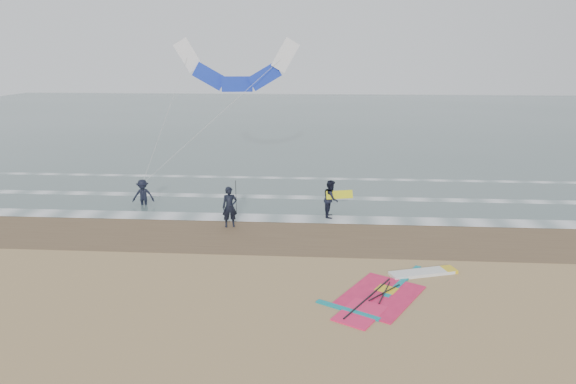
# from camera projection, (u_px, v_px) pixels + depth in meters

# --- Properties ---
(ground) EXTENTS (120.00, 120.00, 0.00)m
(ground) POSITION_uv_depth(u_px,v_px,m) (284.00, 298.00, 16.60)
(ground) COLOR tan
(ground) RESTS_ON ground
(sea_water) EXTENTS (120.00, 80.00, 0.02)m
(sea_water) POSITION_uv_depth(u_px,v_px,m) (315.00, 119.00, 62.84)
(sea_water) COLOR #47605E
(sea_water) RESTS_ON ground
(wet_sand_band) EXTENTS (120.00, 5.00, 0.01)m
(wet_sand_band) POSITION_uv_depth(u_px,v_px,m) (295.00, 235.00, 22.38)
(wet_sand_band) COLOR brown
(wet_sand_band) RESTS_ON ground
(foam_waterline) EXTENTS (120.00, 9.15, 0.02)m
(foam_waterline) POSITION_uv_depth(u_px,v_px,m) (300.00, 205.00, 26.65)
(foam_waterline) COLOR white
(foam_waterline) RESTS_ON ground
(windsurf_rig) EXTENTS (5.07, 4.80, 0.12)m
(windsurf_rig) POSITION_uv_depth(u_px,v_px,m) (393.00, 290.00, 17.08)
(windsurf_rig) COLOR white
(windsurf_rig) RESTS_ON ground
(person_standing) EXTENTS (0.78, 0.62, 1.87)m
(person_standing) POSITION_uv_depth(u_px,v_px,m) (230.00, 207.00, 23.20)
(person_standing) COLOR black
(person_standing) RESTS_ON ground
(person_walking) EXTENTS (0.73, 0.92, 1.82)m
(person_walking) POSITION_uv_depth(u_px,v_px,m) (331.00, 199.00, 24.61)
(person_walking) COLOR black
(person_walking) RESTS_ON ground
(person_wading) EXTENTS (1.19, 0.78, 1.73)m
(person_wading) POSITION_uv_depth(u_px,v_px,m) (143.00, 189.00, 26.51)
(person_wading) COLOR black
(person_wading) RESTS_ON ground
(held_pole) EXTENTS (0.17, 0.86, 1.82)m
(held_pole) POSITION_uv_depth(u_px,v_px,m) (236.00, 198.00, 23.07)
(held_pole) COLOR black
(held_pole) RESTS_ON ground
(carried_kiteboard) EXTENTS (1.30, 0.51, 0.39)m
(carried_kiteboard) POSITION_uv_depth(u_px,v_px,m) (339.00, 195.00, 24.42)
(carried_kiteboard) COLOR yellow
(carried_kiteboard) RESTS_ON ground
(surf_kite) EXTENTS (7.99, 2.87, 7.35)m
(surf_kite) POSITION_uv_depth(u_px,v_px,m) (236.00, 70.00, 27.23)
(surf_kite) COLOR white
(surf_kite) RESTS_ON ground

